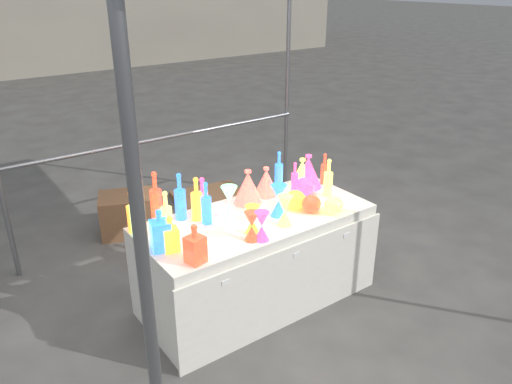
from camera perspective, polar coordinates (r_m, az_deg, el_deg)
ground at (r=4.18m, az=0.00°, el=-12.00°), size 80.00×80.00×0.00m
display_table at (r=3.97m, az=0.08°, el=-7.68°), size 1.84×0.83×0.75m
cardboard_box_closed at (r=5.23m, az=-14.29°, el=-2.42°), size 0.68×0.59×0.41m
cardboard_box_flat at (r=5.90m, az=-5.39°, el=-0.49°), size 0.88×0.69×0.07m
bottle_0 at (r=3.61m, az=-13.96°, el=-2.16°), size 0.09×0.09×0.32m
bottle_1 at (r=3.72m, az=-8.68°, el=-0.49°), size 0.10×0.10×0.37m
bottle_2 at (r=3.70m, az=-11.37°, el=-0.58°), size 0.10×0.10×0.40m
bottle_3 at (r=3.74m, az=-6.12°, el=-0.59°), size 0.10×0.10×0.32m
bottle_4 at (r=3.51m, az=-10.21°, el=-2.42°), size 0.10×0.10×0.34m
bottle_5 at (r=3.55m, az=-13.63°, el=-2.19°), size 0.09×0.09×0.36m
bottle_6 at (r=3.70m, az=-6.80°, el=-0.75°), size 0.11×0.11×0.34m
bottle_7 at (r=3.64m, az=-5.72°, el=-1.23°), size 0.09×0.09×0.33m
decanter_0 at (r=3.33m, az=-9.76°, el=-4.69°), size 0.12×0.12×0.25m
decanter_1 at (r=3.17m, az=-7.00°, el=-5.87°), size 0.13×0.13×0.27m
decanter_2 at (r=3.35m, az=-10.91°, el=-4.24°), size 0.15×0.15×0.30m
hourglass_0 at (r=3.42m, az=-0.49°, el=-3.93°), size 0.13×0.13×0.21m
hourglass_1 at (r=3.42m, az=0.66°, el=-3.91°), size 0.14×0.14×0.21m
hourglass_2 at (r=3.62m, az=3.31°, el=-2.12°), size 0.12×0.12×0.23m
hourglass_3 at (r=3.74m, az=-3.07°, el=-1.14°), size 0.13×0.13×0.25m
hourglass_4 at (r=3.51m, az=-0.43°, el=-3.17°), size 0.11×0.11×0.21m
hourglass_5 at (r=3.76m, az=2.59°, el=-0.97°), size 0.15×0.15×0.25m
globe_0 at (r=3.90m, az=4.49°, el=-0.99°), size 0.17×0.17×0.13m
globe_1 at (r=3.86m, az=8.85°, el=-1.61°), size 0.17×0.17×0.12m
globe_2 at (r=3.86m, az=6.34°, el=-1.43°), size 0.18×0.18×0.12m
globe_3 at (r=4.17m, az=5.68°, el=0.62°), size 0.19×0.19×0.13m
lampshade_0 at (r=3.96m, az=-0.91°, el=0.62°), size 0.25×0.25×0.28m
lampshade_1 at (r=4.12m, az=1.18°, el=1.26°), size 0.21×0.21×0.24m
lampshade_2 at (r=4.29m, az=5.97°, el=2.41°), size 0.30×0.30×0.29m
lampshade_3 at (r=4.28m, az=5.29°, el=2.19°), size 0.27×0.27×0.26m
bottle_8 at (r=4.27m, az=2.63°, el=2.64°), size 0.08×0.08×0.32m
bottle_9 at (r=4.37m, az=7.83°, el=2.66°), size 0.08×0.08×0.28m
bottle_10 at (r=4.17m, az=4.45°, el=1.68°), size 0.08×0.08×0.27m
bottle_11 at (r=4.12m, az=8.27°, el=1.64°), size 0.08×0.08×0.32m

